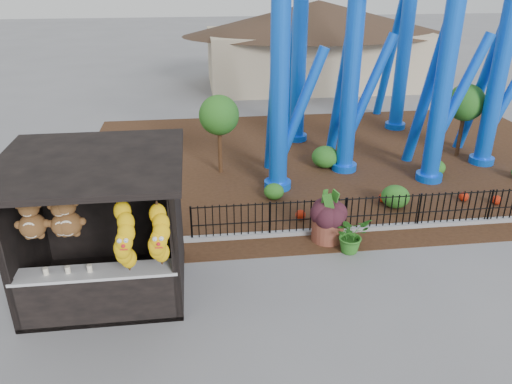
{
  "coord_description": "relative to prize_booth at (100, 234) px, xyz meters",
  "views": [
    {
      "loc": [
        -0.96,
        -8.14,
        6.5
      ],
      "look_at": [
        0.25,
        1.5,
        2.0
      ],
      "focal_mm": 35.0,
      "sensor_mm": 36.0,
      "label": 1
    }
  ],
  "objects": [
    {
      "name": "ground",
      "position": [
        2.98,
        -0.9,
        -1.54
      ],
      "size": [
        120.0,
        120.0,
        0.0
      ],
      "primitive_type": "plane",
      "color": "slate",
      "rests_on": "ground"
    },
    {
      "name": "mulch_bed",
      "position": [
        6.98,
        7.1,
        -1.53
      ],
      "size": [
        18.0,
        12.0,
        0.02
      ],
      "primitive_type": "cube",
      "color": "#331E11",
      "rests_on": "ground"
    },
    {
      "name": "curb",
      "position": [
        6.98,
        2.1,
        -1.48
      ],
      "size": [
        18.0,
        0.18,
        0.12
      ],
      "primitive_type": "cube",
      "color": "gray",
      "rests_on": "ground"
    },
    {
      "name": "prize_booth",
      "position": [
        0.0,
        0.0,
        0.0
      ],
      "size": [
        3.5,
        3.4,
        3.12
      ],
      "color": "black",
      "rests_on": "ground"
    },
    {
      "name": "picket_fence",
      "position": [
        7.88,
        2.1,
        -1.04
      ],
      "size": [
        12.2,
        0.06,
        1.0
      ],
      "primitive_type": null,
      "color": "black",
      "rests_on": "ground"
    },
    {
      "name": "terracotta_planter",
      "position": [
        5.22,
        1.76,
        -1.22
      ],
      "size": [
        1.04,
        1.04,
        0.63
      ],
      "primitive_type": "cylinder",
      "rotation": [
        0.0,
        0.0,
        0.34
      ],
      "color": "brown",
      "rests_on": "ground"
    },
    {
      "name": "planter_foliage",
      "position": [
        5.22,
        1.76,
        -0.58
      ],
      "size": [
        0.7,
        0.7,
        0.64
      ],
      "primitive_type": "ellipsoid",
      "color": "black",
      "rests_on": "terracotta_planter"
    },
    {
      "name": "potted_plant",
      "position": [
        5.64,
        1.15,
        -1.07
      ],
      "size": [
        1.04,
        0.98,
        0.94
      ],
      "primitive_type": "imported",
      "rotation": [
        0.0,
        0.0,
        0.35
      ],
      "color": "#2A5819",
      "rests_on": "ground"
    },
    {
      "name": "landscaping",
      "position": [
        7.54,
        5.07,
        -1.21
      ],
      "size": [
        8.83,
        4.29,
        0.74
      ],
      "color": "#255E1B",
      "rests_on": "mulch_bed"
    },
    {
      "name": "pavilion",
      "position": [
        8.98,
        19.1,
        1.53
      ],
      "size": [
        15.0,
        15.0,
        4.8
      ],
      "color": "#BFAD8C",
      "rests_on": "ground"
    }
  ]
}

